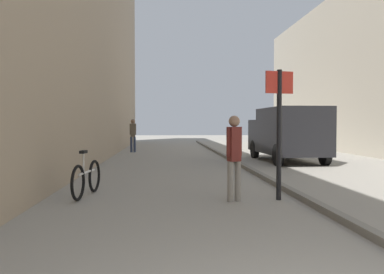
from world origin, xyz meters
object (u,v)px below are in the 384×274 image
Objects in this scene: bicycle_leaning at (87,178)px; pedestrian_mid_block at (133,133)px; delivery_van at (287,133)px; street_sign_post at (279,123)px; pedestrian_main_foreground at (234,152)px.

pedestrian_mid_block is at bearing 98.24° from bicycle_leaning.
delivery_van is at bearing 56.68° from bicycle_leaning.
street_sign_post reaches higher than delivery_van.
pedestrian_mid_block is (-3.04, 14.11, 0.05)m from pedestrian_main_foreground.
pedestrian_mid_block is at bearing 136.57° from delivery_van.
pedestrian_main_foreground is 0.65× the size of street_sign_post.
delivery_van is at bearing 142.22° from pedestrian_mid_block.
bicycle_leaning is (-3.00, 0.76, -0.59)m from pedestrian_main_foreground.
pedestrian_main_foreground is 14.43m from pedestrian_mid_block.
pedestrian_mid_block reaches higher than pedestrian_main_foreground.
street_sign_post is at bearing -1.53° from bicycle_leaning.
pedestrian_mid_block reaches higher than bicycle_leaning.
bicycle_leaning is (-6.59, -7.48, -0.79)m from delivery_van.
delivery_van is 1.90× the size of street_sign_post.
pedestrian_main_foreground is at bearing -115.49° from delivery_van.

